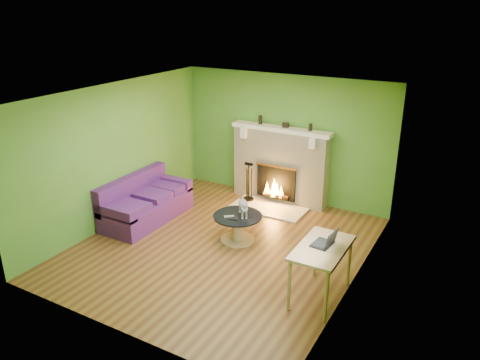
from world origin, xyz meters
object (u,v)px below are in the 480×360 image
object	(u,v)px
sofa	(145,203)
cat	(243,206)
coffee_table	(238,226)
desk	(322,253)

from	to	relation	value
sofa	cat	bearing A→B (deg)	4.36
coffee_table	sofa	bearing A→B (deg)	-176.91
desk	cat	distance (m)	1.99
coffee_table	cat	distance (m)	0.38
cat	sofa	bearing A→B (deg)	146.10
sofa	desk	xyz separation A→B (m)	(3.81, -0.78, 0.38)
desk	cat	world-z (taller)	cat
sofa	coffee_table	size ratio (longest dim) A/B	2.19
coffee_table	cat	xyz separation A→B (m)	(0.08, 0.05, 0.37)
sofa	coffee_table	world-z (taller)	sofa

